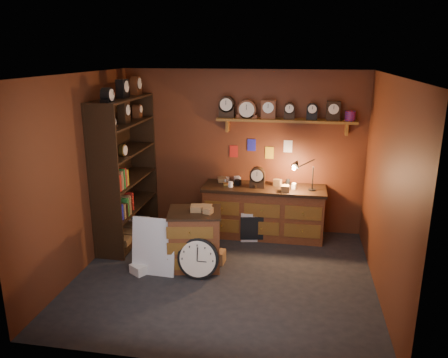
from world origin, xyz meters
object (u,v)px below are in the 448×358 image
workbench (264,209)px  big_round_clock (198,259)px  shelving_unit (123,165)px  low_cabinet (195,237)px

workbench → big_round_clock: bearing=-115.4°
shelving_unit → low_cabinet: (1.33, -0.76, -0.80)m
shelving_unit → low_cabinet: 1.73m
big_round_clock → workbench: bearing=64.6°
low_cabinet → big_round_clock: bearing=-80.9°
workbench → low_cabinet: bearing=-124.4°
shelving_unit → workbench: 2.38m
shelving_unit → low_cabinet: size_ratio=2.79×
shelving_unit → big_round_clock: (1.45, -1.07, -0.98)m
workbench → low_cabinet: 1.52m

